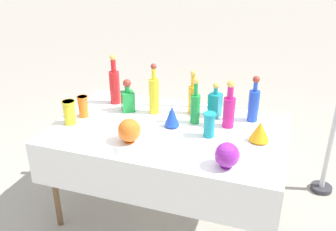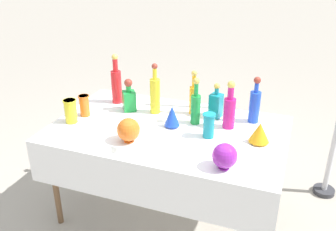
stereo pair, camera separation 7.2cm
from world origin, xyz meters
name	(u,v)px [view 1 (the left image)]	position (x,y,z in m)	size (l,w,h in m)	color
ground_plane	(168,211)	(0.00, 0.00, 0.00)	(40.00, 40.00, 0.00)	#A0998C
display_table	(166,137)	(0.00, -0.04, 0.70)	(1.68, 1.03, 0.76)	white
tall_bottle_0	(115,84)	(-0.56, 0.30, 0.93)	(0.08, 0.08, 0.42)	red
tall_bottle_1	(254,103)	(0.56, 0.32, 0.90)	(0.08, 0.08, 0.36)	blue
tall_bottle_2	(195,106)	(0.16, 0.15, 0.90)	(0.07, 0.07, 0.36)	#198C38
tall_bottle_3	(229,108)	(0.41, 0.16, 0.90)	(0.08, 0.08, 0.36)	#C61972
tall_bottle_4	(193,97)	(0.10, 0.30, 0.90)	(0.07, 0.07, 0.35)	orange
tall_bottle_5	(154,94)	(-0.19, 0.22, 0.92)	(0.08, 0.08, 0.40)	yellow
square_decanter_0	(128,98)	(-0.40, 0.19, 0.87)	(0.13, 0.13, 0.26)	#198C38
square_decanter_1	(215,103)	(0.28, 0.30, 0.87)	(0.10, 0.10, 0.27)	teal
slender_vase_0	(83,106)	(-0.68, -0.02, 0.85)	(0.08, 0.08, 0.17)	orange
slender_vase_1	(209,124)	(0.31, -0.03, 0.85)	(0.09, 0.09, 0.18)	teal
slender_vase_2	(69,112)	(-0.71, -0.16, 0.86)	(0.10, 0.10, 0.18)	yellow
fluted_vase_0	(260,131)	(0.65, 0.01, 0.84)	(0.14, 0.14, 0.15)	orange
fluted_vase_1	(172,116)	(0.02, 0.03, 0.85)	(0.11, 0.11, 0.16)	blue
round_bowl_0	(129,130)	(-0.18, -0.28, 0.85)	(0.16, 0.16, 0.17)	orange
round_bowl_1	(227,155)	(0.50, -0.38, 0.84)	(0.15, 0.15, 0.16)	purple
price_tag_left	(116,151)	(-0.20, -0.45, 0.78)	(0.05, 0.01, 0.04)	white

